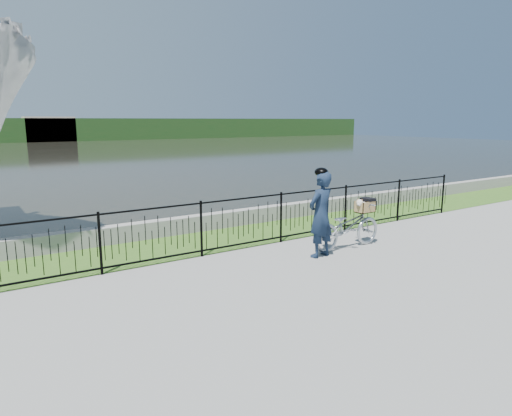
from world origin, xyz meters
TOP-DOWN VIEW (x-y plane):
  - ground at (0.00, 0.00)m, footprint 120.00×120.00m
  - grass_strip at (0.00, 2.60)m, footprint 60.00×2.00m
  - water at (0.00, 33.00)m, footprint 120.00×120.00m
  - quay_wall at (0.00, 3.60)m, footprint 60.00×0.30m
  - fence at (0.00, 1.60)m, footprint 14.00×0.06m
  - far_building_right at (6.00, 58.50)m, footprint 6.00×3.00m
  - bicycle_rig at (1.90, 0.41)m, footprint 1.82×0.63m
  - cyclist at (0.99, 0.27)m, footprint 0.70×0.52m

SIDE VIEW (x-z plane):
  - ground at x=0.00m, z-range 0.00..0.00m
  - water at x=0.00m, z-range 0.00..0.00m
  - grass_strip at x=0.00m, z-range 0.00..0.01m
  - quay_wall at x=0.00m, z-range 0.00..0.40m
  - bicycle_rig at x=1.90m, z-range -0.04..1.02m
  - fence at x=0.00m, z-range 0.00..1.15m
  - cyclist at x=0.99m, z-range -0.01..1.79m
  - far_building_right at x=6.00m, z-range 0.00..3.20m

